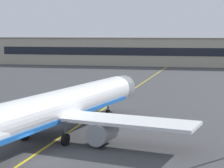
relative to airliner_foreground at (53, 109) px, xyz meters
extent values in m
plane|color=#3D3D3F|center=(1.26, -8.16, -3.37)|extent=(400.00, 400.00, 0.00)
cube|color=yellow|center=(1.26, 21.84, -3.37)|extent=(6.69, 179.90, 0.01)
cylinder|color=white|center=(0.03, 0.14, 0.13)|extent=(11.23, 36.00, 3.80)
cone|color=white|center=(4.06, 19.02, 0.13)|extent=(4.07, 3.30, 3.61)
cube|color=blue|center=(0.03, 0.14, -0.91)|extent=(10.55, 33.17, 0.44)
cube|color=black|center=(3.66, 17.16, 0.80)|extent=(3.02, 1.67, 0.60)
cube|color=white|center=(0.16, 0.73, -0.72)|extent=(32.30, 11.37, 0.36)
cylinder|color=gray|center=(-6.12, 1.05, -1.94)|extent=(3.00, 4.00, 2.30)
cylinder|color=black|center=(-5.73, 2.86, -1.94)|extent=(1.95, 0.58, 1.95)
cylinder|color=gray|center=(6.01, -1.54, -1.94)|extent=(3.00, 4.00, 2.30)
cylinder|color=black|center=(6.40, 0.27, -1.94)|extent=(1.95, 0.58, 1.95)
cylinder|color=#4C4C51|center=(3.06, 14.32, -1.89)|extent=(0.24, 0.24, 1.60)
cylinder|color=black|center=(3.06, 14.32, -2.92)|extent=(0.58, 0.96, 0.90)
cylinder|color=#4C4C51|center=(-2.93, -1.27, -1.59)|extent=(0.24, 0.24, 1.60)
cylinder|color=black|center=(-2.93, -1.27, -2.72)|extent=(0.66, 1.35, 1.30)
cylinder|color=#4C4C51|center=(2.16, -2.35, -1.59)|extent=(0.24, 0.24, 1.60)
cylinder|color=black|center=(2.16, -2.35, -2.72)|extent=(0.66, 1.35, 1.30)
cube|color=#B2A893|center=(-1.30, 109.40, 1.46)|extent=(115.20, 12.00, 9.66)
cube|color=black|center=(-1.30, 103.35, 1.86)|extent=(110.59, 0.12, 2.80)
cube|color=gray|center=(-1.30, 109.40, 6.50)|extent=(115.60, 12.40, 0.40)
camera|label=1|loc=(16.08, -44.23, 8.53)|focal=68.17mm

